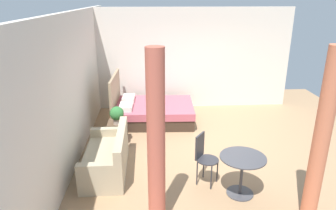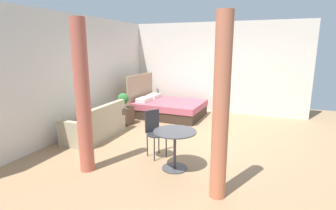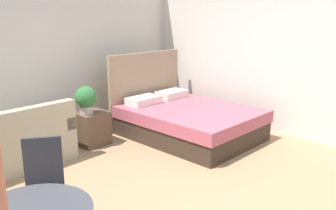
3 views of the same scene
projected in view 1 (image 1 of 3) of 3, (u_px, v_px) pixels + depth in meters
name	position (u px, v px, depth m)	size (l,w,h in m)	color
ground_plane	(208.00, 146.00, 6.88)	(8.32, 8.64, 0.02)	#9E7A56
wall_back	(74.00, 85.00, 6.23)	(8.32, 0.12, 2.89)	silver
wall_right	(193.00, 59.00, 8.89)	(0.12, 5.64, 2.89)	silver
bed	(151.00, 111.00, 8.13)	(1.63, 2.11, 1.26)	#38281E
couch	(108.00, 158.00, 5.77)	(1.58, 0.76, 0.81)	tan
nightstand	(117.00, 132.00, 6.94)	(0.44, 0.39, 0.50)	brown
potted_plant	(117.00, 114.00, 6.69)	(0.31, 0.31, 0.41)	tan
balcony_table	(242.00, 168.00, 5.02)	(0.75, 0.75, 0.70)	#3F3F44
cafe_chair_near_window	(204.00, 154.00, 5.34)	(0.54, 0.54, 0.92)	#2D2D33
curtain_left	(321.00, 139.00, 4.24)	(0.23, 0.23, 2.59)	#D1704C
curtain_right	(156.00, 143.00, 4.11)	(0.25, 0.25, 2.59)	#C15B47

